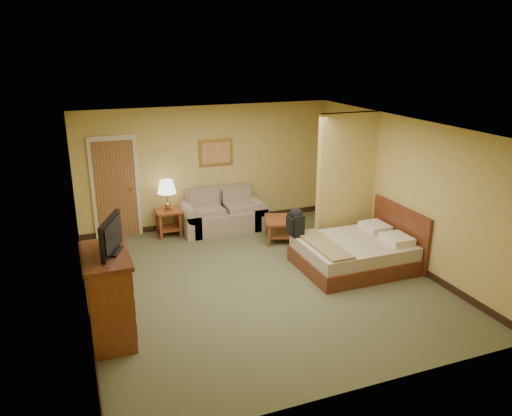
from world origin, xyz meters
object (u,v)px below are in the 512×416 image
loveseat (223,217)px  coffee_table (283,225)px  bed (357,252)px  dresser (109,296)px

loveseat → coffee_table: size_ratio=1.93×
loveseat → bed: bearing=-58.3°
loveseat → bed: (1.65, -2.67, -0.01)m
coffee_table → bed: (0.70, -1.63, -0.05)m
coffee_table → dresser: size_ratio=0.75×
loveseat → bed: size_ratio=0.91×
loveseat → coffee_table: bearing=-47.6°
dresser → bed: size_ratio=0.63×
loveseat → dresser: size_ratio=1.44×
coffee_table → bed: bed is taller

